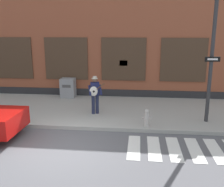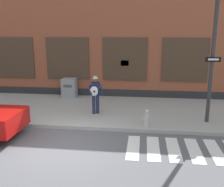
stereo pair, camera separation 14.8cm
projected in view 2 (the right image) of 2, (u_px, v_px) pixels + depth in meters
name	position (u px, v px, depth m)	size (l,w,h in m)	color
ground_plane	(62.00, 148.00, 8.84)	(160.00, 160.00, 0.00)	#56565B
sidewalk	(88.00, 110.00, 12.77)	(28.00, 4.96, 0.15)	#9E9E99
building_backdrop	(101.00, 42.00, 16.35)	(28.00, 4.06, 6.27)	brown
crosswalk	(215.00, 151.00, 8.55)	(5.78, 1.90, 0.01)	silver
busker	(95.00, 93.00, 11.68)	(0.78, 0.65, 1.72)	#1E233D
utility_box	(69.00, 88.00, 14.76)	(0.79, 0.67, 1.07)	gray
fire_hydrant	(147.00, 118.00, 10.29)	(0.38, 0.20, 0.70)	#B2ADA8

